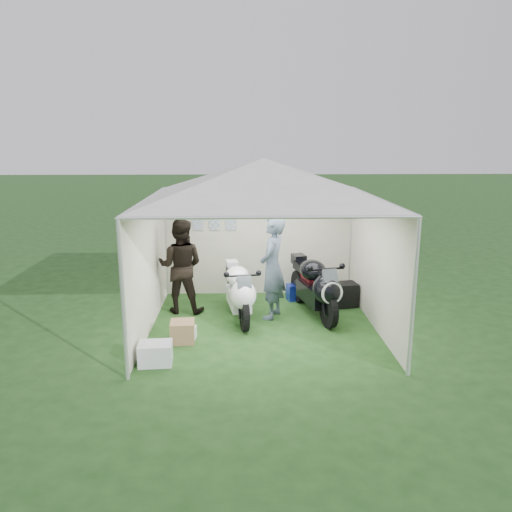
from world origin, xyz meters
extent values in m
plane|color=#1C4016|center=(0.00, 0.00, 0.00)|extent=(80.00, 80.00, 0.00)
cylinder|color=silver|center=(-2.00, -2.00, 1.15)|extent=(0.06, 0.06, 2.30)
cylinder|color=silver|center=(2.00, -2.00, 1.15)|extent=(0.06, 0.06, 2.30)
cylinder|color=silver|center=(-2.00, 2.00, 1.15)|extent=(0.06, 0.06, 2.30)
cylinder|color=silver|center=(2.00, 2.00, 1.15)|extent=(0.06, 0.06, 2.30)
cube|color=beige|center=(0.00, 2.00, 1.15)|extent=(4.00, 0.02, 2.30)
cube|color=beige|center=(-2.00, 0.00, 1.15)|extent=(0.02, 4.00, 2.30)
cube|color=beige|center=(2.00, 0.00, 1.15)|extent=(0.02, 4.00, 2.30)
pyramid|color=white|center=(0.00, 0.00, 2.65)|extent=(5.66, 5.66, 0.70)
cube|color=#99A5B7|center=(-1.65, 1.98, 1.85)|extent=(0.22, 0.02, 0.28)
cube|color=#99A5B7|center=(-1.30, 1.98, 1.85)|extent=(0.22, 0.02, 0.28)
cube|color=#99A5B7|center=(-0.95, 1.98, 1.85)|extent=(0.22, 0.01, 0.28)
cube|color=#99A5B7|center=(-0.60, 1.98, 1.85)|extent=(0.22, 0.01, 0.28)
cube|color=#99A5B7|center=(-1.65, 1.98, 1.55)|extent=(0.22, 0.02, 0.28)
cube|color=#99A5B7|center=(-1.30, 1.98, 1.55)|extent=(0.22, 0.01, 0.28)
cube|color=#99A5B7|center=(-0.95, 1.98, 1.55)|extent=(0.22, 0.02, 0.28)
cube|color=#99A5B7|center=(-0.60, 1.98, 1.55)|extent=(0.22, 0.01, 0.28)
cylinder|color=#D8590C|center=(0.20, 1.97, 1.95)|extent=(3.20, 0.02, 0.02)
cylinder|color=black|center=(-0.34, -0.22, 0.31)|extent=(0.20, 0.62, 0.61)
cylinder|color=black|center=(-0.56, 1.19, 0.31)|extent=(0.25, 0.63, 0.61)
cube|color=white|center=(-0.44, 0.43, 0.39)|extent=(0.49, 1.01, 0.31)
ellipsoid|color=white|center=(-0.35, -0.12, 0.63)|extent=(0.55, 0.68, 0.51)
ellipsoid|color=white|center=(-0.46, 0.54, 0.80)|extent=(0.54, 0.69, 0.36)
cube|color=black|center=(-0.52, 0.94, 0.74)|extent=(0.36, 0.65, 0.14)
cube|color=white|center=(-0.57, 1.27, 0.82)|extent=(0.27, 0.34, 0.18)
cube|color=black|center=(-0.50, 0.84, 0.56)|extent=(0.19, 0.57, 0.10)
cube|color=#3F474C|center=(-0.33, -0.24, 0.90)|extent=(0.27, 0.18, 0.22)
cylinder|color=black|center=(1.17, -0.11, 0.33)|extent=(0.25, 0.67, 0.66)
cylinder|color=black|center=(0.83, 1.40, 0.33)|extent=(0.31, 0.68, 0.66)
cube|color=black|center=(1.01, 0.59, 0.42)|extent=(0.60, 1.10, 0.33)
ellipsoid|color=black|center=(1.15, 0.00, 0.68)|extent=(0.63, 0.76, 0.55)
ellipsoid|color=black|center=(0.99, 0.70, 0.86)|extent=(0.62, 0.77, 0.39)
cube|color=black|center=(0.89, 1.13, 0.79)|extent=(0.43, 0.71, 0.15)
cube|color=black|center=(0.81, 1.48, 0.88)|extent=(0.31, 0.38, 0.20)
cube|color=maroon|center=(0.91, 1.02, 0.61)|extent=(0.24, 0.62, 0.11)
cube|color=#3F474C|center=(1.18, -0.13, 0.97)|extent=(0.29, 0.21, 0.23)
cylinder|color=white|center=(1.20, -0.24, 0.68)|extent=(0.39, 0.11, 0.40)
cube|color=#1A32D0|center=(0.80, 1.50, 0.17)|extent=(0.49, 0.37, 0.33)
imported|color=black|center=(-1.55, 0.84, 0.92)|extent=(0.98, 0.81, 1.84)
imported|color=slate|center=(0.20, 0.46, 0.97)|extent=(0.68, 0.82, 1.94)
cube|color=black|center=(1.70, 1.06, 0.24)|extent=(0.55, 0.47, 0.48)
cube|color=silver|center=(-1.69, -1.51, 0.16)|extent=(0.52, 0.42, 0.33)
cube|color=olive|center=(-1.37, -0.67, 0.18)|extent=(0.41, 0.41, 0.35)
cube|color=silver|center=(-1.31, -0.56, 0.11)|extent=(0.32, 0.27, 0.21)
camera|label=1|loc=(-0.39, -8.51, 3.31)|focal=35.00mm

